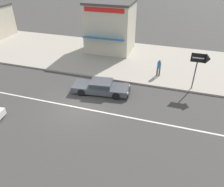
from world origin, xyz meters
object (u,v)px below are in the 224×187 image
shopfront_mid_block (110,26)px  arrow_signboard (206,60)px  sedan_dark_grey_2 (101,87)px  pedestrian_near_clock (159,66)px

shopfront_mid_block → arrow_signboard: bearing=-33.3°
arrow_signboard → shopfront_mid_block: 11.67m
sedan_dark_grey_2 → arrow_signboard: arrow_signboard is taller
pedestrian_near_clock → shopfront_mid_block: (-6.22, 4.95, 1.77)m
pedestrian_near_clock → shopfront_mid_block: bearing=141.5°
arrow_signboard → shopfront_mid_block: bearing=146.7°
arrow_signboard → pedestrian_near_clock: (-3.53, 1.45, -1.68)m
pedestrian_near_clock → shopfront_mid_block: 8.14m
shopfront_mid_block → sedan_dark_grey_2: bearing=-76.7°
pedestrian_near_clock → shopfront_mid_block: shopfront_mid_block is taller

